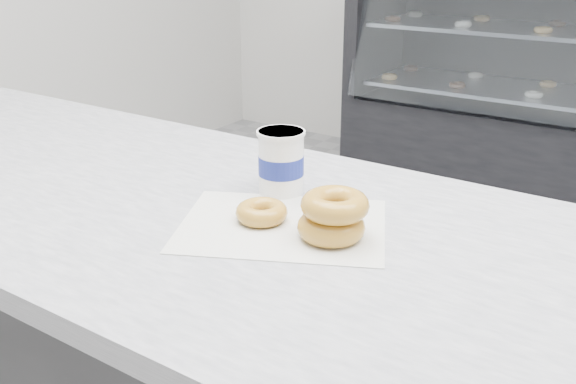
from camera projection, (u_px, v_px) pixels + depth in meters
name	position (u px, v px, depth m)	size (l,w,h in m)	color
wax_paper	(283.00, 225.00, 1.07)	(0.34, 0.26, 0.00)	silver
donut_single	(262.00, 212.00, 1.08)	(0.09, 0.09, 0.03)	#C38835
donut_stack	(333.00, 216.00, 1.01)	(0.15, 0.15, 0.08)	#C38835
coffee_cup	(281.00, 161.00, 1.19)	(0.10, 0.10, 0.12)	white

